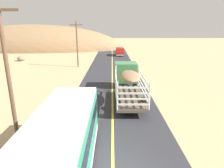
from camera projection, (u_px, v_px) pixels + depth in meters
livestock_truck at (127, 77)px, 20.58m from camera, size 2.53×9.70×3.02m
bus at (57, 158)px, 7.93m from camera, size 2.54×10.00×3.21m
car_far at (119, 51)px, 48.49m from camera, size 1.90×4.62×1.93m
power_pole_near at (7, 70)px, 11.22m from camera, size 2.20×0.24×8.33m
power_pole_mid at (77, 43)px, 33.63m from camera, size 2.20×0.24×7.79m
boulder_near_shoulder at (20, 58)px, 40.76m from camera, size 1.51×1.65×1.04m
distant_hill at (33, 49)px, 63.69m from camera, size 57.53×24.26×15.32m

